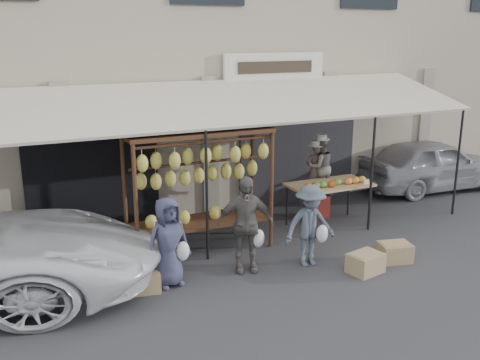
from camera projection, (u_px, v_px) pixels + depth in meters
The scene contains 16 objects.
ground_plane at pixel (290, 274), 8.84m from camera, with size 90.00×90.00×0.00m, color #2D2D30.
shophouse at pixel (165, 42), 13.56m from camera, with size 24.00×6.15×7.30m.
awning at pixel (233, 103), 10.16m from camera, with size 10.00×2.35×2.92m.
banana_rack at pixel (200, 168), 9.38m from camera, with size 2.60×0.90×2.24m.
produce_table at pixel (331, 185), 10.83m from camera, with size 1.70×0.90×1.04m.
vendor_left at pixel (315, 170), 11.38m from camera, with size 0.41×0.27×1.14m, color brown.
vendor_right at pixel (321, 167), 11.36m from camera, with size 0.61×0.47×1.25m, color gray.
customer_left at pixel (168, 242), 8.29m from camera, with size 0.70×0.46×1.44m, color #383B57.
customer_mid at pixel (245, 224), 8.79m from camera, with size 0.96×0.40×1.63m, color #5F5B54.
customer_right at pixel (310, 226), 9.02m from camera, with size 0.92×0.53×1.43m, color #49515E.
stool_left at pixel (314, 206), 11.59m from camera, with size 0.33×0.33×0.47m, color maroon.
stool_right at pixel (319, 206), 11.59m from camera, with size 0.35×0.35×0.49m, color maroon.
crate_near_a at pixel (365, 263), 8.87m from camera, with size 0.55×0.42×0.33m, color tan.
crate_near_b at pixel (395, 252), 9.32m from camera, with size 0.54×0.41×0.32m, color tan.
crate_far at pixel (144, 282), 8.24m from camera, with size 0.50×0.38×0.30m, color tan.
sedan at pixel (433, 164), 13.51m from camera, with size 1.56×3.87×1.32m, color #A3A4A8.
Camera 1 is at (-4.17, -7.01, 3.84)m, focal length 40.00 mm.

